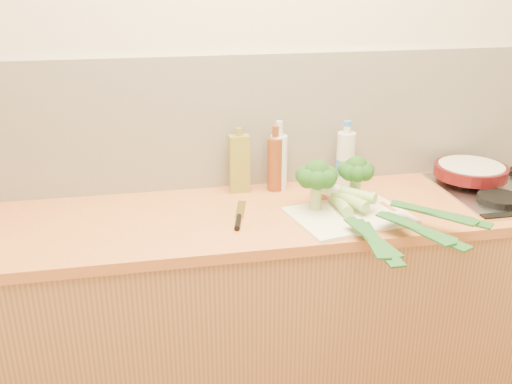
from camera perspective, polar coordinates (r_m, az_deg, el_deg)
The scene contains 14 objects.
room_shell at distance 2.33m, azimuth 0.10°, elevation 7.06°, with size 3.50×3.50×3.50m.
counter at distance 2.36m, azimuth 1.48°, elevation -11.89°, with size 3.20×0.62×0.90m.
chopping_board at distance 2.12m, azimuth 9.33°, elevation -2.33°, with size 0.41×0.30×0.01m, color white.
broccoli_left at distance 2.10m, azimuth 6.09°, elevation 1.58°, with size 0.16×0.16×0.19m.
broccoli_right at distance 2.19m, azimuth 9.99°, elevation 2.09°, with size 0.14×0.14×0.18m.
leek_front at distance 2.07m, azimuth 9.17°, elevation -1.96°, with size 0.11×0.68×0.04m.
leek_mid at distance 2.09m, azimuth 10.76°, elevation -1.39°, with size 0.35×0.65×0.04m.
leek_back at distance 2.11m, azimuth 12.07°, elevation -0.73°, with size 0.48×0.51×0.04m.
chefs_knife at distance 2.06m, azimuth -1.74°, elevation -2.70°, with size 0.09×0.27×0.02m.
skillet at distance 2.54m, azimuth 20.75°, elevation 2.02°, with size 0.42×0.30×0.05m.
oil_tin at distance 2.29m, azimuth -1.68°, elevation 2.89°, with size 0.08×0.05×0.27m.
glass_bottle at distance 2.33m, azimuth 2.29°, elevation 3.11°, with size 0.07×0.07×0.29m.
amber_bottle at distance 2.31m, azimuth 1.92°, elevation 2.91°, with size 0.06×0.06×0.27m.
water_bottle at distance 2.40m, azimuth 8.92°, elevation 3.16°, with size 0.08×0.08×0.25m.
Camera 1 is at (-0.44, -0.72, 1.76)m, focal length 40.00 mm.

